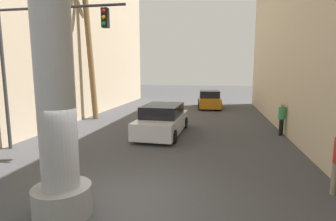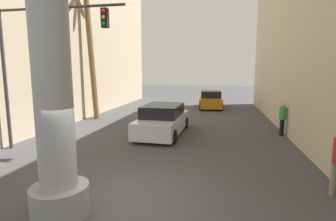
# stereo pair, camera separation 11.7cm
# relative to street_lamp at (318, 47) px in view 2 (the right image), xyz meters

# --- Properties ---
(ground_plane) EXTENTS (88.41, 88.41, 0.00)m
(ground_plane) POSITION_rel_street_lamp_xyz_m (-6.10, 4.18, -4.24)
(ground_plane) COLOR #424244
(building_left) EXTENTS (6.70, 23.24, 14.01)m
(building_left) POSITION_rel_street_lamp_xyz_m (-16.20, 7.33, 2.78)
(building_left) COLOR #C6B293
(building_left) RESTS_ON ground
(street_lamp) EXTENTS (2.39, 0.28, 7.01)m
(street_lamp) POSITION_rel_street_lamp_xyz_m (0.00, 0.00, 0.00)
(street_lamp) COLOR #59595E
(street_lamp) RESTS_ON ground
(traffic_light_mast) EXTENTS (5.39, 0.32, 5.78)m
(traffic_light_mast) POSITION_rel_street_lamp_xyz_m (-10.87, -2.20, -0.13)
(traffic_light_mast) COLOR #333333
(traffic_light_mast) RESTS_ON ground
(car_lead) EXTENTS (2.24, 4.88, 1.56)m
(car_lead) POSITION_rel_street_lamp_xyz_m (-6.66, 1.55, -3.50)
(car_lead) COLOR black
(car_lead) RESTS_ON ground
(car_far) EXTENTS (2.24, 4.34, 1.56)m
(car_far) POSITION_rel_street_lamp_xyz_m (-4.53, 11.95, -3.50)
(car_far) COLOR black
(car_far) RESTS_ON ground
(palm_tree_mid_left) EXTENTS (2.32, 2.38, 8.94)m
(palm_tree_mid_left) POSITION_rel_street_lamp_xyz_m (-12.28, 4.92, 0.92)
(palm_tree_mid_left) COLOR brown
(palm_tree_mid_left) RESTS_ON ground
(pedestrian_mid_right) EXTENTS (0.48, 0.48, 1.69)m
(pedestrian_mid_right) POSITION_rel_street_lamp_xyz_m (-0.59, 2.37, -3.25)
(pedestrian_mid_right) COLOR black
(pedestrian_mid_right) RESTS_ON ground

